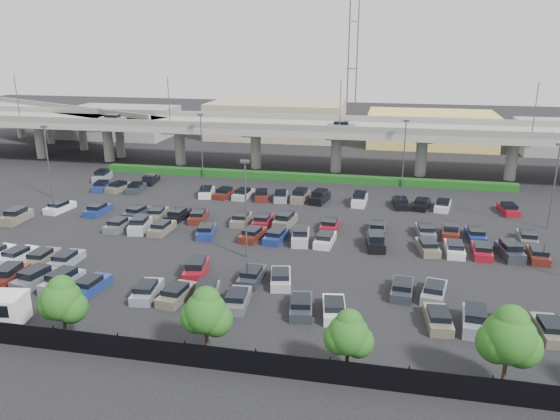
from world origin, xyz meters
TOP-DOWN VIEW (x-y plane):
  - ground at (0.00, 0.00)m, footprint 280.00×280.00m
  - overpass at (-0.22, 31.97)m, footprint 150.00×13.00m
  - on_ramp at (-52.10, 43.05)m, footprint 50.93×30.13m
  - hedge at (0.00, 25.00)m, footprint 66.00×1.60m
  - fence at (-0.05, -28.00)m, footprint 70.00×0.10m
  - tree_row at (0.70, -26.53)m, footprint 65.07×3.66m
  - parked_cars at (-0.88, -2.96)m, footprint 62.88×41.66m
  - light_poles at (-4.13, 2.00)m, footprint 66.90×48.38m
  - distant_buildings at (12.38, 61.81)m, footprint 138.00×24.00m
  - comm_tower at (4.00, 74.00)m, footprint 2.40×2.40m

SIDE VIEW (x-z plane):
  - ground at x=0.00m, z-range 0.00..0.00m
  - hedge at x=0.00m, z-range 0.00..1.10m
  - parked_cars at x=-0.88m, z-range -0.23..1.44m
  - fence at x=-0.05m, z-range -0.10..1.90m
  - tree_row at x=0.70m, z-range 0.55..6.49m
  - distant_buildings at x=12.38m, z-range -0.76..8.24m
  - light_poles at x=-4.13m, z-range 1.09..11.39m
  - on_ramp at x=-52.10m, z-range 2.46..11.26m
  - overpass at x=-0.22m, z-range -0.93..14.87m
  - comm_tower at x=4.00m, z-range 0.61..30.61m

